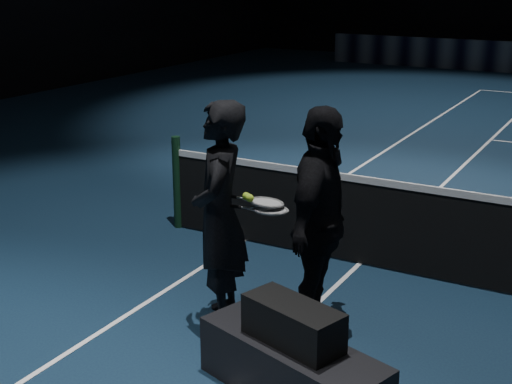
# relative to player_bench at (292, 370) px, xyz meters

# --- Properties ---
(net_post_left) EXTENTS (0.10, 0.10, 1.10)m
(net_post_left) POSITION_rel_player_bench_xyz_m (-2.74, 2.50, 0.33)
(net_post_left) COLOR black
(net_post_left) RESTS_ON floor
(player_bench) EXTENTS (1.55, 0.91, 0.44)m
(player_bench) POSITION_rel_player_bench_xyz_m (0.00, 0.00, 0.00)
(player_bench) COLOR black
(player_bench) RESTS_ON floor
(racket_bag) EXTENTS (0.79, 0.52, 0.29)m
(racket_bag) POSITION_rel_player_bench_xyz_m (0.00, 0.00, 0.37)
(racket_bag) COLOR black
(racket_bag) RESTS_ON player_bench
(bag_signature) EXTENTS (0.33, 0.11, 0.10)m
(bag_signature) POSITION_rel_player_bench_xyz_m (0.00, -0.16, 0.37)
(bag_signature) COLOR white
(bag_signature) RESTS_ON racket_bag
(player_a) EXTENTS (0.70, 0.83, 1.94)m
(player_a) POSITION_rel_player_bench_xyz_m (-1.07, 0.76, 0.75)
(player_a) COLOR black
(player_a) RESTS_ON floor
(player_b) EXTENTS (0.65, 1.19, 1.94)m
(player_b) POSITION_rel_player_bench_xyz_m (-0.24, 0.95, 0.75)
(player_b) COLOR black
(player_b) RESTS_ON floor
(racket_lower) EXTENTS (0.71, 0.36, 0.03)m
(racket_lower) POSITION_rel_player_bench_xyz_m (-0.63, 0.86, 0.83)
(racket_lower) COLOR black
(racket_lower) RESTS_ON player_a
(racket_upper) EXTENTS (0.71, 0.41, 0.10)m
(racket_upper) POSITION_rel_player_bench_xyz_m (-0.69, 0.89, 0.88)
(racket_upper) COLOR black
(racket_upper) RESTS_ON player_b
(tennis_balls) EXTENTS (0.12, 0.10, 0.12)m
(tennis_balls) POSITION_rel_player_bench_xyz_m (-0.82, 0.82, 0.94)
(tennis_balls) COLOR #ACD52D
(tennis_balls) RESTS_ON racket_upper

